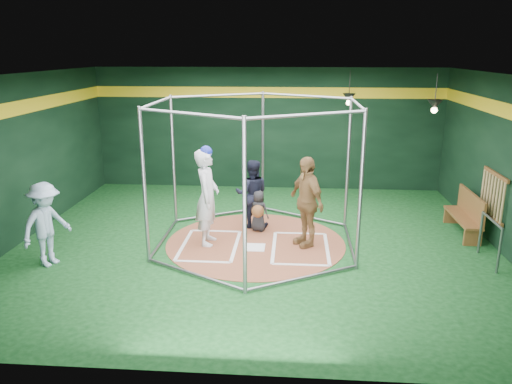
# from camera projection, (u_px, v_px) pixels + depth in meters

# --- Properties ---
(room_shell) EXTENTS (10.10, 9.10, 3.53)m
(room_shell) POSITION_uv_depth(u_px,v_px,m) (256.00, 162.00, 10.17)
(room_shell) COLOR #0C3814
(room_shell) RESTS_ON ground
(clay_disc) EXTENTS (3.80, 3.80, 0.01)m
(clay_disc) POSITION_uv_depth(u_px,v_px,m) (256.00, 242.00, 10.64)
(clay_disc) COLOR brown
(clay_disc) RESTS_ON ground
(home_plate) EXTENTS (0.43, 0.43, 0.01)m
(home_plate) POSITION_uv_depth(u_px,v_px,m) (255.00, 247.00, 10.35)
(home_plate) COLOR white
(home_plate) RESTS_ON clay_disc
(batter_box_left) EXTENTS (1.17, 1.77, 0.01)m
(batter_box_left) POSITION_uv_depth(u_px,v_px,m) (210.00, 245.00, 10.47)
(batter_box_left) COLOR white
(batter_box_left) RESTS_ON clay_disc
(batter_box_right) EXTENTS (1.17, 1.77, 0.01)m
(batter_box_right) POSITION_uv_depth(u_px,v_px,m) (300.00, 248.00, 10.33)
(batter_box_right) COLOR white
(batter_box_right) RESTS_ON clay_disc
(batting_cage) EXTENTS (4.05, 4.67, 3.00)m
(batting_cage) POSITION_uv_depth(u_px,v_px,m) (256.00, 175.00, 10.23)
(batting_cage) COLOR gray
(batting_cage) RESTS_ON ground
(bat_rack) EXTENTS (0.07, 1.25, 0.98)m
(bat_rack) POSITION_uv_depth(u_px,v_px,m) (493.00, 195.00, 10.38)
(bat_rack) COLOR brown
(bat_rack) RESTS_ON room_shell
(pendant_lamp_near) EXTENTS (0.34, 0.34, 0.90)m
(pendant_lamp_near) POSITION_uv_depth(u_px,v_px,m) (349.00, 98.00, 13.18)
(pendant_lamp_near) COLOR black
(pendant_lamp_near) RESTS_ON room_shell
(pendant_lamp_far) EXTENTS (0.34, 0.34, 0.90)m
(pendant_lamp_far) POSITION_uv_depth(u_px,v_px,m) (435.00, 105.00, 11.52)
(pendant_lamp_far) COLOR black
(pendant_lamp_far) RESTS_ON room_shell
(batter_figure) EXTENTS (0.49, 0.74, 2.10)m
(batter_figure) POSITION_uv_depth(u_px,v_px,m) (207.00, 196.00, 10.33)
(batter_figure) COLOR silver
(batter_figure) RESTS_ON clay_disc
(visitor_leopard) EXTENTS (0.98, 1.18, 1.89)m
(visitor_leopard) POSITION_uv_depth(u_px,v_px,m) (306.00, 202.00, 10.27)
(visitor_leopard) COLOR #B3864C
(visitor_leopard) RESTS_ON clay_disc
(catcher_figure) EXTENTS (0.54, 0.62, 0.94)m
(catcher_figure) POSITION_uv_depth(u_px,v_px,m) (258.00, 211.00, 11.18)
(catcher_figure) COLOR black
(catcher_figure) RESTS_ON clay_disc
(umpire) EXTENTS (0.81, 0.66, 1.57)m
(umpire) POSITION_uv_depth(u_px,v_px,m) (252.00, 194.00, 11.40)
(umpire) COLOR black
(umpire) RESTS_ON clay_disc
(bystander_blue) EXTENTS (0.98, 1.20, 1.62)m
(bystander_blue) POSITION_uv_depth(u_px,v_px,m) (46.00, 224.00, 9.36)
(bystander_blue) COLOR #A3BCD7
(bystander_blue) RESTS_ON ground
(dugout_bench) EXTENTS (0.38, 1.62, 0.95)m
(dugout_bench) POSITION_uv_depth(u_px,v_px,m) (467.00, 213.00, 11.05)
(dugout_bench) COLOR brown
(dugout_bench) RESTS_ON ground
(steel_railing) EXTENTS (0.05, 1.03, 0.88)m
(steel_railing) POSITION_uv_depth(u_px,v_px,m) (491.00, 234.00, 9.50)
(steel_railing) COLOR gray
(steel_railing) RESTS_ON ground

